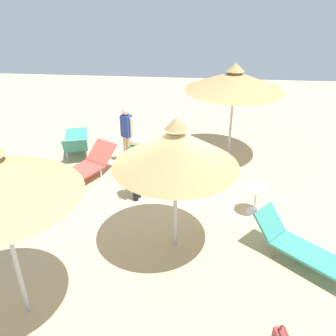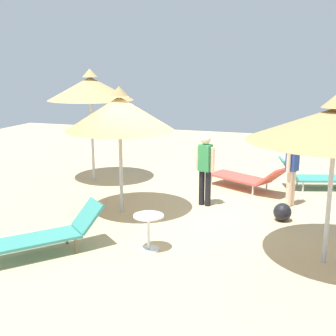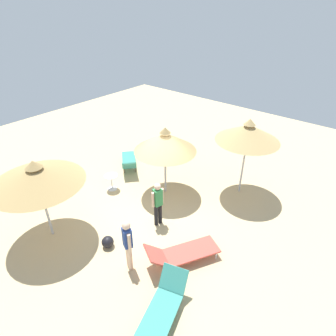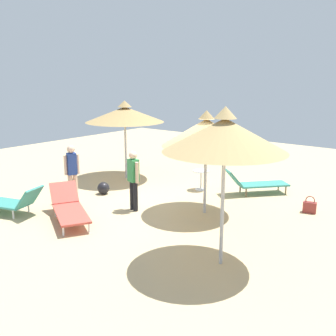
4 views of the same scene
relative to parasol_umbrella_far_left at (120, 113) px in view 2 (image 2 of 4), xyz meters
The scene contains 11 objects.
ground 2.43m from the parasol_umbrella_far_left, 102.43° to the left, with size 24.00×24.00×0.10m, color tan.
parasol_umbrella_far_left is the anchor object (origin of this frame).
parasol_umbrella_center 4.35m from the parasol_umbrella_far_left, 72.94° to the left, with size 2.69×2.69×2.73m.
parasol_umbrella_near_right 2.93m from the parasol_umbrella_far_left, 140.42° to the right, with size 2.28×2.28×3.03m.
lounge_chair_back 3.94m from the parasol_umbrella_far_left, 137.88° to the left, with size 1.64×2.22×0.75m.
lounge_chair_near_left 2.97m from the parasol_umbrella_far_left, ahead, with size 1.85×1.72×0.80m.
lounge_chair_edge 5.54m from the parasol_umbrella_far_left, 129.18° to the left, with size 1.28×2.26×0.80m.
person_standing_far_right 2.26m from the parasol_umbrella_far_left, 122.96° to the left, with size 0.28×0.44×1.63m.
person_standing_front 3.99m from the parasol_umbrella_far_left, 114.93° to the left, with size 0.40×0.30×1.66m.
side_table_round 2.74m from the parasol_umbrella_far_left, 36.68° to the left, with size 0.52×0.52×0.63m.
beach_ball 3.92m from the parasol_umbrella_far_left, 99.07° to the left, with size 0.37×0.37×0.37m, color black.
Camera 2 is at (8.61, 2.84, 3.14)m, focal length 47.33 mm.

